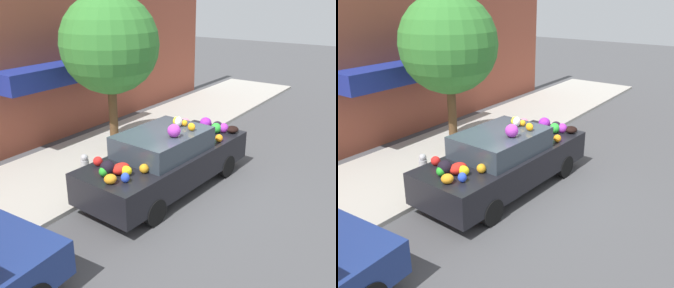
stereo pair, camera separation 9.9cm
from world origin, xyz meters
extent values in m
plane|color=#4C4C4F|center=(0.00, 0.00, 0.00)|extent=(60.00, 60.00, 0.00)
cube|color=#B2ADA3|center=(0.00, 2.70, 0.05)|extent=(24.00, 3.20, 0.10)
cube|color=#9E4C38|center=(0.00, 4.95, 3.01)|extent=(18.00, 0.30, 6.03)
cube|color=navy|center=(0.79, 4.35, 2.18)|extent=(4.16, 0.90, 0.55)
cylinder|color=brown|center=(0.83, 2.50, 1.15)|extent=(0.24, 0.24, 2.10)
sphere|color=#388433|center=(0.83, 2.50, 3.12)|extent=(2.62, 2.62, 2.62)
cylinder|color=#B2B2B7|center=(-1.00, 1.79, 0.38)|extent=(0.20, 0.20, 0.55)
sphere|color=#B2B2B7|center=(-1.00, 1.79, 0.71)|extent=(0.18, 0.18, 0.18)
cube|color=black|center=(0.00, 0.07, 0.63)|extent=(4.63, 1.92, 0.69)
cube|color=#333D47|center=(-0.18, 0.08, 1.22)|extent=(2.13, 1.58, 0.49)
cylinder|color=black|center=(1.45, 0.75, 0.28)|extent=(0.57, 0.21, 0.56)
cylinder|color=black|center=(1.36, -0.77, 0.28)|extent=(0.57, 0.21, 0.56)
cylinder|color=black|center=(-1.36, 0.91, 0.28)|extent=(0.57, 0.21, 0.56)
cylinder|color=black|center=(-1.45, -0.60, 0.28)|extent=(0.57, 0.21, 0.56)
sphere|color=purple|center=(-0.32, -0.30, 1.61)|extent=(0.30, 0.30, 0.29)
ellipsoid|color=yellow|center=(-1.58, -0.02, 1.08)|extent=(0.27, 0.29, 0.20)
sphere|color=pink|center=(1.45, 0.54, 1.13)|extent=(0.33, 0.33, 0.30)
ellipsoid|color=red|center=(-1.58, 0.12, 1.09)|extent=(0.44, 0.34, 0.22)
ellipsoid|color=blue|center=(-1.82, -0.20, 1.07)|extent=(0.24, 0.24, 0.19)
sphere|color=black|center=(1.79, -0.25, 1.12)|extent=(0.34, 0.34, 0.28)
sphere|color=yellow|center=(0.36, 0.06, 1.58)|extent=(0.23, 0.23, 0.22)
sphere|color=orange|center=(0.44, -0.09, 1.54)|extent=(0.19, 0.19, 0.14)
sphere|color=green|center=(1.69, -0.26, 1.11)|extent=(0.35, 0.35, 0.26)
ellipsoid|color=white|center=(0.34, 0.01, 1.58)|extent=(0.29, 0.24, 0.23)
ellipsoid|color=black|center=(1.94, -0.61, 1.06)|extent=(0.41, 0.40, 0.17)
sphere|color=black|center=(-1.76, 0.31, 1.13)|extent=(0.41, 0.41, 0.30)
sphere|color=orange|center=(1.15, -0.64, 1.07)|extent=(0.24, 0.24, 0.19)
sphere|color=blue|center=(1.26, 0.54, 1.11)|extent=(0.37, 0.37, 0.26)
ellipsoid|color=green|center=(-1.84, 0.32, 1.08)|extent=(0.31, 0.27, 0.21)
sphere|color=red|center=(-1.55, 0.78, 1.08)|extent=(0.27, 0.27, 0.20)
ellipsoid|color=orange|center=(0.25, -0.39, 1.56)|extent=(0.19, 0.22, 0.18)
ellipsoid|color=orange|center=(-2.02, 0.00, 1.07)|extent=(0.33, 0.32, 0.19)
sphere|color=orange|center=(-1.28, -0.23, 1.07)|extent=(0.23, 0.23, 0.19)
sphere|color=#B133C4|center=(1.82, -0.41, 1.10)|extent=(0.27, 0.27, 0.25)
sphere|color=purple|center=(1.81, 0.11, 1.13)|extent=(0.41, 0.41, 0.31)
camera|label=1|loc=(-6.89, -4.71, 4.37)|focal=42.00mm
camera|label=2|loc=(-6.83, -4.79, 4.37)|focal=42.00mm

